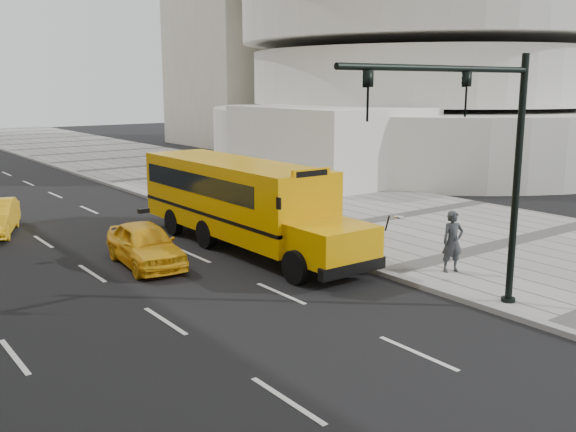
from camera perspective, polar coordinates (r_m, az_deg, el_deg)
ground at (r=20.88m, az=-14.46°, el=-4.49°), size 140.00×140.00×0.00m
sidewalk_museum at (r=27.52m, az=9.25°, el=-0.24°), size 12.00×140.00×0.15m
curb_museum at (r=23.67m, az=-0.93°, el=-2.03°), size 0.30×140.00×0.15m
school_bus at (r=22.78m, az=-4.51°, el=1.74°), size 2.96×11.56×3.19m
taxi_near at (r=20.85m, az=-12.58°, el=-2.47°), size 1.99×4.16×1.37m
pedestrian at (r=19.71m, az=14.43°, el=-2.21°), size 0.79×0.66×1.85m
traffic_signal at (r=15.75m, az=16.99°, el=5.38°), size 6.18×0.36×6.40m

